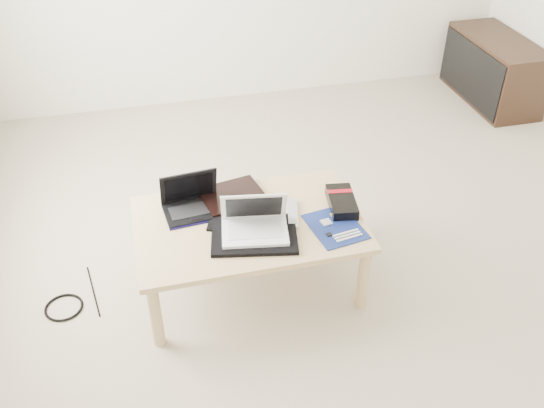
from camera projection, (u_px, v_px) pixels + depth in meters
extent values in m
plane|color=beige|center=(337.00, 246.00, 3.42)|extent=(4.00, 4.00, 0.00)
cube|color=#D4AF80|center=(249.00, 224.00, 2.95)|extent=(1.10, 0.70, 0.03)
cylinder|color=#D4AF80|center=(156.00, 315.00, 2.74)|extent=(0.06, 0.06, 0.37)
cylinder|color=#D4AF80|center=(363.00, 278.00, 2.93)|extent=(0.06, 0.06, 0.37)
cylinder|color=#D4AF80|center=(145.00, 234.00, 3.21)|extent=(0.06, 0.06, 0.37)
cylinder|color=#D4AF80|center=(325.00, 207.00, 3.40)|extent=(0.06, 0.06, 0.37)
cube|color=#342015|center=(494.00, 70.00, 4.75)|extent=(0.40, 0.90, 0.50)
cube|color=black|center=(471.00, 72.00, 4.71)|extent=(0.02, 0.86, 0.44)
cube|color=black|center=(232.00, 197.00, 3.08)|extent=(0.35, 0.31, 0.03)
cube|color=black|center=(194.00, 211.00, 3.00)|extent=(0.30, 0.22, 0.02)
cube|color=black|center=(194.00, 210.00, 2.99)|extent=(0.24, 0.13, 0.00)
cube|color=black|center=(197.00, 218.00, 2.93)|extent=(0.06, 0.03, 0.00)
cube|color=black|center=(189.00, 186.00, 2.99)|extent=(0.29, 0.09, 0.19)
cube|color=black|center=(189.00, 187.00, 2.99)|extent=(0.24, 0.07, 0.15)
cube|color=#0F0C45|center=(198.00, 223.00, 2.93)|extent=(0.28, 0.04, 0.01)
cube|color=black|center=(237.00, 219.00, 2.95)|extent=(0.32, 0.28, 0.01)
cube|color=silver|center=(237.00, 218.00, 2.94)|extent=(0.26, 0.23, 0.00)
cube|color=silver|center=(292.00, 213.00, 2.98)|extent=(0.11, 0.24, 0.02)
cube|color=#98989D|center=(292.00, 212.00, 2.97)|extent=(0.09, 0.19, 0.00)
cube|color=black|center=(254.00, 235.00, 2.85)|extent=(0.45, 0.36, 0.02)
cube|color=white|center=(255.00, 232.00, 2.84)|extent=(0.34, 0.26, 0.01)
cube|color=silver|center=(255.00, 231.00, 2.83)|extent=(0.27, 0.16, 0.00)
cube|color=white|center=(256.00, 241.00, 2.77)|extent=(0.07, 0.04, 0.00)
cube|color=white|center=(254.00, 206.00, 2.83)|extent=(0.32, 0.15, 0.19)
cube|color=black|center=(254.00, 207.00, 2.82)|extent=(0.27, 0.12, 0.15)
cube|color=navy|center=(335.00, 227.00, 2.91)|extent=(0.27, 0.32, 0.01)
cube|color=silver|center=(326.00, 222.00, 2.92)|extent=(0.06, 0.06, 0.01)
cube|color=yellow|center=(339.00, 212.00, 2.99)|extent=(0.10, 0.02, 0.01)
cube|color=yellow|center=(341.00, 214.00, 2.98)|extent=(0.10, 0.02, 0.01)
cube|color=silver|center=(346.00, 233.00, 2.86)|extent=(0.13, 0.03, 0.01)
cube|color=silver|center=(348.00, 235.00, 2.85)|extent=(0.13, 0.03, 0.01)
cube|color=silver|center=(350.00, 238.00, 2.83)|extent=(0.13, 0.03, 0.01)
cube|color=black|center=(329.00, 234.00, 2.85)|extent=(0.03, 0.03, 0.01)
cube|color=black|center=(342.00, 202.00, 3.03)|extent=(0.16, 0.27, 0.05)
cube|color=maroon|center=(340.00, 191.00, 3.06)|extent=(0.13, 0.05, 0.00)
torus|color=black|center=(226.00, 229.00, 2.89)|extent=(0.12, 0.12, 0.01)
torus|color=black|center=(64.00, 307.00, 3.02)|extent=(0.24, 0.24, 0.01)
cylinder|color=black|center=(93.00, 291.00, 3.12)|extent=(0.07, 0.38, 0.01)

